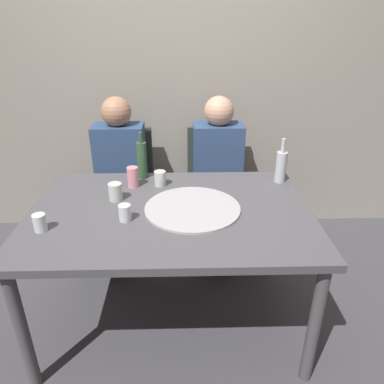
{
  "coord_description": "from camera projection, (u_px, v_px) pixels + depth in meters",
  "views": [
    {
      "loc": [
        0.07,
        -1.68,
        1.66
      ],
      "look_at": [
        0.12,
        0.1,
        0.79
      ],
      "focal_mm": 33.88,
      "sensor_mm": 36.0,
      "label": 1
    }
  ],
  "objects": [
    {
      "name": "tumbler_near",
      "position": [
        40.0,
        223.0,
        1.7
      ],
      "size": [
        0.06,
        0.06,
        0.08
      ],
      "primitive_type": "cylinder",
      "color": "silver",
      "rests_on": "dining_table"
    },
    {
      "name": "wine_bottle",
      "position": [
        281.0,
        166.0,
        2.19
      ],
      "size": [
        0.07,
        0.07,
        0.27
      ],
      "color": "#B2BCC1",
      "rests_on": "dining_table"
    },
    {
      "name": "guest_in_beanie",
      "position": [
        218.0,
        172.0,
        2.63
      ],
      "size": [
        0.36,
        0.56,
        1.17
      ],
      "rotation": [
        0.0,
        0.0,
        3.14
      ],
      "color": "navy",
      "rests_on": "ground_plane"
    },
    {
      "name": "soda_can",
      "position": [
        133.0,
        177.0,
        2.14
      ],
      "size": [
        0.07,
        0.07,
        0.12
      ],
      "primitive_type": "cylinder",
      "color": "pink",
      "rests_on": "dining_table"
    },
    {
      "name": "chair_left",
      "position": [
        124.0,
        181.0,
        2.81
      ],
      "size": [
        0.44,
        0.44,
        0.9
      ],
      "rotation": [
        0.0,
        0.0,
        3.14
      ],
      "color": "#2D3833",
      "rests_on": "ground_plane"
    },
    {
      "name": "beer_bottle",
      "position": [
        142.0,
        160.0,
        2.23
      ],
      "size": [
        0.06,
        0.06,
        0.29
      ],
      "color": "#2D5133",
      "rests_on": "dining_table"
    },
    {
      "name": "short_glass",
      "position": [
        115.0,
        192.0,
        1.99
      ],
      "size": [
        0.08,
        0.08,
        0.1
      ],
      "primitive_type": "cylinder",
      "color": "#B7C6BC",
      "rests_on": "dining_table"
    },
    {
      "name": "ground_plane",
      "position": [
        173.0,
        315.0,
        2.23
      ],
      "size": [
        8.0,
        8.0,
        0.0
      ],
      "primitive_type": "plane",
      "color": "#424247"
    },
    {
      "name": "back_wall",
      "position": [
        173.0,
        69.0,
        2.74
      ],
      "size": [
        6.0,
        0.1,
        2.6
      ],
      "primitive_type": "cube",
      "color": "gray",
      "rests_on": "ground_plane"
    },
    {
      "name": "dining_table",
      "position": [
        170.0,
        222.0,
        1.94
      ],
      "size": [
        1.48,
        1.0,
        0.74
      ],
      "color": "#4C4C51",
      "rests_on": "ground_plane"
    },
    {
      "name": "tumbler_far",
      "position": [
        160.0,
        178.0,
        2.16
      ],
      "size": [
        0.07,
        0.07,
        0.09
      ],
      "primitive_type": "cylinder",
      "color": "#B7C6BC",
      "rests_on": "dining_table"
    },
    {
      "name": "chair_right",
      "position": [
        216.0,
        180.0,
        2.82
      ],
      "size": [
        0.44,
        0.44,
        0.9
      ],
      "rotation": [
        0.0,
        0.0,
        3.14
      ],
      "color": "#2D3833",
      "rests_on": "ground_plane"
    },
    {
      "name": "wine_glass",
      "position": [
        125.0,
        213.0,
        1.79
      ],
      "size": [
        0.06,
        0.06,
        0.08
      ],
      "primitive_type": "cylinder",
      "color": "silver",
      "rests_on": "dining_table"
    },
    {
      "name": "pizza_tray",
      "position": [
        192.0,
        208.0,
        1.91
      ],
      "size": [
        0.51,
        0.51,
        0.01
      ],
      "primitive_type": "cylinder",
      "color": "#ADADB2",
      "rests_on": "dining_table"
    },
    {
      "name": "guest_in_sweater",
      "position": [
        119.0,
        173.0,
        2.61
      ],
      "size": [
        0.36,
        0.56,
        1.17
      ],
      "rotation": [
        0.0,
        0.0,
        3.14
      ],
      "color": "navy",
      "rests_on": "ground_plane"
    }
  ]
}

